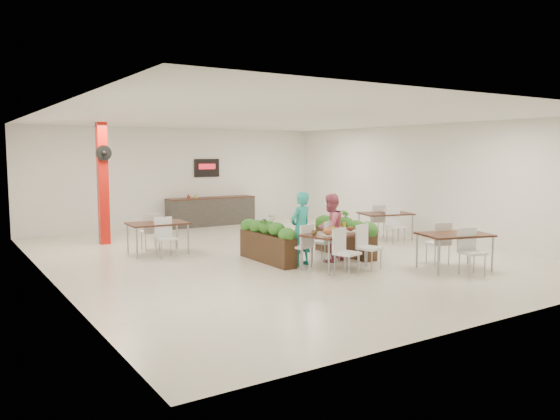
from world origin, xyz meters
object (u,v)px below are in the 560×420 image
object	(u,v)px
side_table_b	(386,217)
side_table_c	(455,239)
main_table	(334,238)
diner_man	(301,229)
diner_woman	(330,228)
red_column	(103,182)
planter_left	(267,239)
side_table_a	(158,227)
service_counter	(211,211)
planter_right	(345,234)

from	to	relation	value
side_table_b	side_table_c	bearing A→B (deg)	-96.05
main_table	diner_man	world-z (taller)	diner_man
diner_man	side_table_c	distance (m)	3.19
diner_woman	side_table_b	xyz separation A→B (m)	(3.17, 1.58, -0.11)
diner_man	side_table_b	xyz separation A→B (m)	(3.97, 1.58, -0.15)
red_column	side_table_b	distance (m)	7.67
side_table_b	planter_left	bearing A→B (deg)	-151.78
main_table	side_table_a	distance (m)	4.39
service_counter	planter_left	size ratio (longest dim) A/B	1.49
planter_left	side_table_b	bearing A→B (deg)	11.46
side_table_a	side_table_c	size ratio (longest dim) A/B	0.98
main_table	side_table_c	world-z (taller)	same
diner_man	planter_right	size ratio (longest dim) A/B	0.79
red_column	service_counter	distance (m)	4.56
main_table	planter_right	bearing A→B (deg)	42.60
service_counter	side_table_c	xyz separation A→B (m)	(1.24, -8.98, 0.15)
service_counter	side_table_b	distance (m)	6.02
service_counter	planter_left	xyz separation A→B (m)	(-1.63, -6.24, 0.03)
side_table_c	side_table_b	bearing A→B (deg)	83.17
red_column	main_table	bearing A→B (deg)	-60.87
diner_man	side_table_c	xyz separation A→B (m)	(2.44, -2.05, -0.15)
main_table	planter_left	xyz separation A→B (m)	(-0.82, 1.35, -0.12)
diner_woman	planter_right	size ratio (longest dim) A/B	0.75
side_table_b	service_counter	bearing A→B (deg)	134.10
planter_left	red_column	bearing A→B (deg)	118.46
planter_left	side_table_b	xyz separation A→B (m)	(4.39, 0.89, 0.12)
main_table	planter_left	size ratio (longest dim) A/B	0.93
diner_man	diner_woman	distance (m)	0.80
main_table	diner_woman	size ratio (longest dim) A/B	1.25
planter_right	side_table_a	distance (m)	4.45
service_counter	diner_man	size ratio (longest dim) A/B	1.89
diner_woman	planter_left	bearing A→B (deg)	-44.52
red_column	planter_left	xyz separation A→B (m)	(2.37, -4.37, -1.12)
red_column	diner_woman	xyz separation A→B (m)	(3.60, -5.06, -0.89)
diner_man	side_table_b	bearing A→B (deg)	-173.32
side_table_a	side_table_b	bearing A→B (deg)	-10.71
planter_left	planter_right	xyz separation A→B (m)	(1.97, -0.29, -0.01)
service_counter	planter_right	world-z (taller)	service_counter
red_column	side_table_a	distance (m)	2.43
side_table_b	diner_man	bearing A→B (deg)	-141.48
side_table_b	side_table_c	size ratio (longest dim) A/B	1.00
service_counter	main_table	xyz separation A→B (m)	(-0.81, -7.58, 0.14)
diner_man	planter_left	world-z (taller)	diner_man
red_column	main_table	world-z (taller)	red_column
diner_man	side_table_a	xyz separation A→B (m)	(-2.10, 2.96, -0.15)
planter_left	side_table_b	distance (m)	4.48
side_table_a	diner_man	bearing A→B (deg)	-52.57
side_table_c	diner_man	bearing A→B (deg)	155.97
red_column	planter_left	bearing A→B (deg)	-61.54
planter_left	side_table_b	size ratio (longest dim) A/B	1.21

